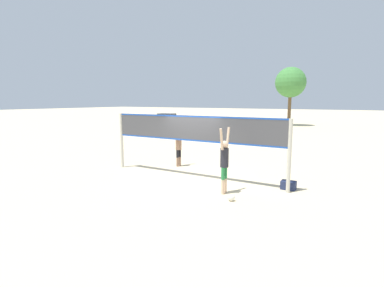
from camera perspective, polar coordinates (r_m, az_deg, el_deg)
ground_plane at (r=12.27m, az=0.00°, el=-6.44°), size 200.00×200.00×0.00m
volleyball_net at (r=11.94m, az=0.00°, el=1.82°), size 7.78×0.13×2.53m
player_spiker at (r=10.05m, az=6.19°, el=-2.87°), size 0.28×0.72×2.23m
player_blocker at (r=14.22m, az=-2.57°, el=-0.21°), size 0.28×0.68×1.96m
volleyball at (r=9.59m, az=7.51°, el=-10.10°), size 0.21×0.21×0.21m
gear_bag at (r=11.21m, az=17.89°, el=-7.47°), size 0.50×0.35×0.30m
parked_car_near at (r=40.58m, az=-4.60°, el=4.74°), size 4.94×2.34×1.38m
tree_left_cluster at (r=39.33m, az=18.27°, el=11.03°), size 3.71×3.71×7.17m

